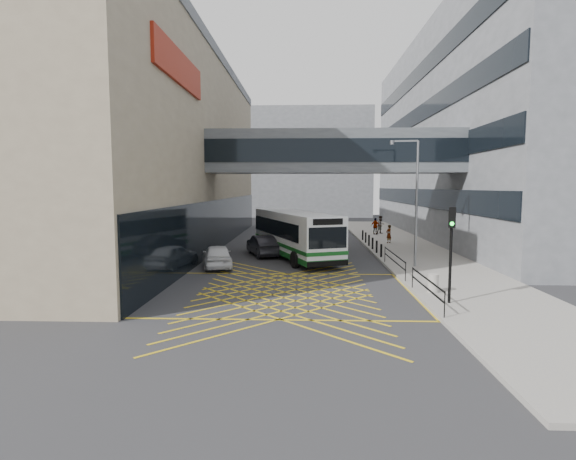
# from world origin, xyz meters

# --- Properties ---
(ground) EXTENTS (120.00, 120.00, 0.00)m
(ground) POSITION_xyz_m (0.00, 0.00, 0.00)
(ground) COLOR #333335
(building_whsmith) EXTENTS (24.17, 42.00, 16.00)m
(building_whsmith) POSITION_xyz_m (-17.98, 16.00, 8.00)
(building_whsmith) COLOR gray
(building_whsmith) RESTS_ON ground
(building_right) EXTENTS (24.09, 44.00, 20.00)m
(building_right) POSITION_xyz_m (23.98, 24.00, 10.00)
(building_right) COLOR slate
(building_right) RESTS_ON ground
(building_far) EXTENTS (28.00, 16.00, 18.00)m
(building_far) POSITION_xyz_m (-2.00, 60.00, 9.00)
(building_far) COLOR slate
(building_far) RESTS_ON ground
(skybridge) EXTENTS (20.00, 4.10, 3.00)m
(skybridge) POSITION_xyz_m (3.00, 12.00, 7.50)
(skybridge) COLOR #4F545A
(skybridge) RESTS_ON ground
(pavement) EXTENTS (6.00, 54.00, 0.16)m
(pavement) POSITION_xyz_m (9.00, 15.00, 0.08)
(pavement) COLOR #9C978E
(pavement) RESTS_ON ground
(box_junction) EXTENTS (12.00, 9.00, 0.01)m
(box_junction) POSITION_xyz_m (0.00, 0.00, 0.00)
(box_junction) COLOR gold
(box_junction) RESTS_ON ground
(bus) EXTENTS (6.64, 11.81, 3.26)m
(bus) POSITION_xyz_m (0.18, 10.54, 1.75)
(bus) COLOR silver
(bus) RESTS_ON ground
(car_white) EXTENTS (2.96, 4.97, 1.48)m
(car_white) POSITION_xyz_m (-4.50, 6.43, 0.74)
(car_white) COLOR white
(car_white) RESTS_ON ground
(car_dark) EXTENTS (3.40, 5.25, 1.53)m
(car_dark) POSITION_xyz_m (-2.07, 11.35, 0.77)
(car_dark) COLOR black
(car_dark) RESTS_ON ground
(car_silver) EXTENTS (2.90, 5.08, 1.49)m
(car_silver) POSITION_xyz_m (-0.21, 21.22, 0.74)
(car_silver) COLOR #9C9DA5
(car_silver) RESTS_ON ground
(traffic_light) EXTENTS (0.32, 0.48, 4.04)m
(traffic_light) POSITION_xyz_m (6.99, -2.43, 2.79)
(traffic_light) COLOR black
(traffic_light) RESTS_ON pavement
(street_lamp) EXTENTS (1.74, 0.46, 7.64)m
(street_lamp) POSITION_xyz_m (7.53, 6.43, 4.51)
(street_lamp) COLOR slate
(street_lamp) RESTS_ON pavement
(litter_bin) EXTENTS (0.50, 0.50, 0.86)m
(litter_bin) POSITION_xyz_m (6.87, -0.43, 0.59)
(litter_bin) COLOR #ADA89E
(litter_bin) RESTS_ON pavement
(kerb_railings) EXTENTS (0.05, 12.54, 1.00)m
(kerb_railings) POSITION_xyz_m (6.15, 1.78, 0.88)
(kerb_railings) COLOR black
(kerb_railings) RESTS_ON pavement
(bollards) EXTENTS (0.14, 10.14, 0.90)m
(bollards) POSITION_xyz_m (6.25, 15.00, 0.61)
(bollards) COLOR black
(bollards) RESTS_ON pavement
(pedestrian_a) EXTENTS (0.76, 0.75, 1.57)m
(pedestrian_a) POSITION_xyz_m (8.21, 17.86, 0.94)
(pedestrian_a) COLOR gray
(pedestrian_a) RESTS_ON pavement
(pedestrian_b) EXTENTS (1.04, 0.92, 1.84)m
(pedestrian_b) POSITION_xyz_m (8.83, 25.66, 1.08)
(pedestrian_b) COLOR gray
(pedestrian_b) RESTS_ON pavement
(pedestrian_c) EXTENTS (1.10, 0.92, 1.69)m
(pedestrian_c) POSITION_xyz_m (8.14, 24.78, 1.00)
(pedestrian_c) COLOR gray
(pedestrian_c) RESTS_ON pavement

